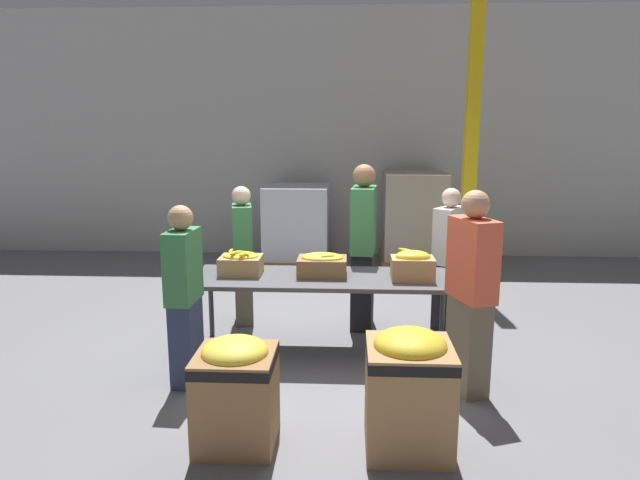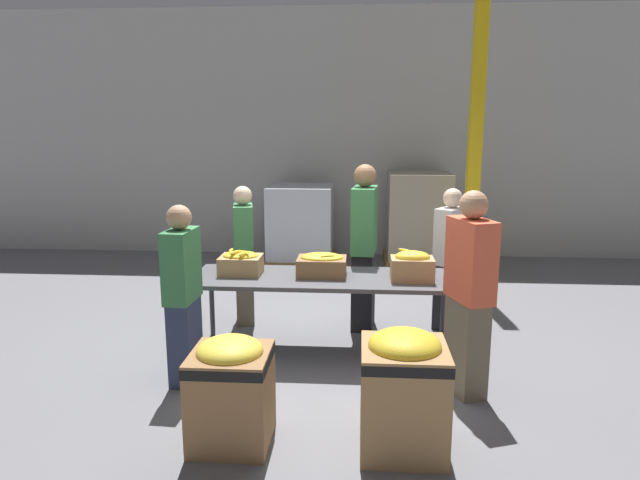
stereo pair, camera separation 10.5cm
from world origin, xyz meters
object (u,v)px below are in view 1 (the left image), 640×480
banana_box_2 (413,265)px  volunteer_3 (363,248)px  banana_box_0 (241,263)px  volunteer_4 (449,259)px  banana_box_1 (322,264)px  volunteer_1 (471,294)px  pallet_stack_0 (414,219)px  support_pillar (471,137)px  volunteer_0 (243,256)px  sorting_table (324,282)px  donation_bin_1 (409,386)px  donation_bin_0 (236,388)px  volunteer_2 (184,297)px  pallet_stack_1 (297,226)px

banana_box_2 → volunteer_3: volunteer_3 is taller
banana_box_0 → volunteer_4: bearing=19.0°
banana_box_1 → volunteer_1: 1.47m
pallet_stack_0 → banana_box_2: bearing=-96.4°
banana_box_1 → support_pillar: size_ratio=0.12×
volunteer_0 → support_pillar: 3.44m
volunteer_0 → pallet_stack_0: (2.16, 2.84, -0.05)m
volunteer_1 → volunteer_3: size_ratio=0.95×
pallet_stack_0 → volunteer_0: bearing=-127.3°
sorting_table → banana_box_0: size_ratio=6.30×
volunteer_4 → donation_bin_1: 2.52m
sorting_table → pallet_stack_0: size_ratio=1.73×
donation_bin_1 → banana_box_1: bearing=111.5°
volunteer_1 → support_pillar: bearing=-30.3°
banana_box_2 → donation_bin_0: size_ratio=0.51×
banana_box_1 → volunteer_3: (0.40, 0.68, 0.01)m
banana_box_0 → volunteer_2: volunteer_2 is taller
volunteer_3 → pallet_stack_0: 3.04m
donation_bin_1 → support_pillar: bearing=74.0°
banana_box_1 → donation_bin_1: banana_box_1 is taller
banana_box_2 → support_pillar: support_pillar is taller
volunteer_2 → volunteer_3: (1.51, 1.45, 0.12)m
banana_box_2 → volunteer_0: size_ratio=0.26×
banana_box_2 → support_pillar: bearing=68.4°
volunteer_2 → volunteer_3: volunteer_3 is taller
donation_bin_1 → pallet_stack_1: size_ratio=0.68×
sorting_table → pallet_stack_0: 3.83m
volunteer_1 → donation_bin_0: volunteer_1 is taller
pallet_stack_0 → donation_bin_0: bearing=-108.5°
support_pillar → pallet_stack_0: bearing=116.2°
sorting_table → support_pillar: bearing=53.4°
volunteer_2 → volunteer_4: size_ratio=1.01×
banana_box_1 → volunteer_3: volunteer_3 is taller
sorting_table → pallet_stack_1: pallet_stack_1 is taller
donation_bin_1 → pallet_stack_1: bearing=103.4°
support_pillar → pallet_stack_1: support_pillar is taller
banana_box_0 → donation_bin_1: size_ratio=0.47×
volunteer_0 → volunteer_2: 1.54m
sorting_table → volunteer_2: (-1.13, -0.74, 0.06)m
banana_box_0 → donation_bin_0: 1.78m
support_pillar → volunteer_2: bearing=-132.7°
banana_box_2 → donation_bin_0: (-1.35, -1.58, -0.49)m
pallet_stack_0 → volunteer_1: bearing=-90.3°
banana_box_1 → pallet_stack_1: size_ratio=0.37×
support_pillar → sorting_table: bearing=-126.6°
banana_box_0 → support_pillar: bearing=42.5°
volunteer_4 → pallet_stack_1: volunteer_4 is taller
volunteer_0 → sorting_table: bearing=38.2°
donation_bin_0 → pallet_stack_1: (-0.06, 5.17, 0.20)m
banana_box_1 → donation_bin_1: size_ratio=0.55×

